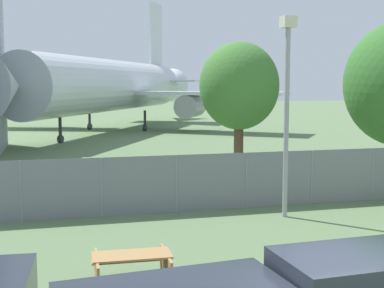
# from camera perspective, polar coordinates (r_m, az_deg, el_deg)

# --- Properties ---
(perimeter_fence) EXTENTS (56.07, 0.07, 1.99)m
(perimeter_fence) POSITION_cam_1_polar(r_m,az_deg,el_deg) (18.37, -1.70, -4.26)
(perimeter_fence) COLOR gray
(perimeter_fence) RESTS_ON ground
(airplane) EXTENTS (30.05, 38.10, 13.61)m
(airplane) POSITION_cam_1_polar(r_m,az_deg,el_deg) (50.20, -8.53, 6.14)
(airplane) COLOR silver
(airplane) RESTS_ON ground
(picnic_bench_near_cabin) EXTENTS (1.75, 1.47, 0.76)m
(picnic_bench_near_cabin) POSITION_cam_1_polar(r_m,az_deg,el_deg) (11.89, -6.42, -12.91)
(picnic_bench_near_cabin) COLOR #A37A47
(picnic_bench_near_cabin) RESTS_ON ground
(tree_behind_benches) EXTENTS (3.24, 3.24, 6.11)m
(tree_behind_benches) POSITION_cam_1_polar(r_m,az_deg,el_deg) (21.88, 5.05, 6.12)
(tree_behind_benches) COLOR brown
(tree_behind_benches) RESTS_ON ground
(light_mast) EXTENTS (0.44, 0.44, 6.56)m
(light_mast) POSITION_cam_1_polar(r_m,az_deg,el_deg) (17.70, 10.09, 5.35)
(light_mast) COLOR #99999E
(light_mast) RESTS_ON ground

